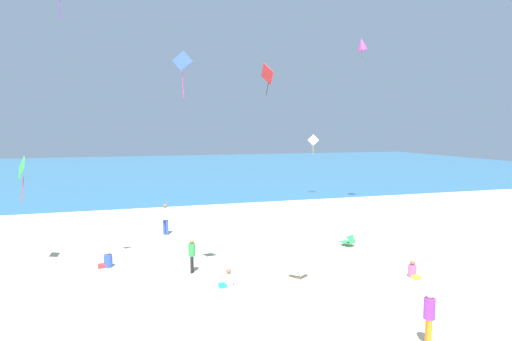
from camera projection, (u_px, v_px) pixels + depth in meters
ground_plane at (231, 247)px, 20.78m from camera, size 120.00×120.00×0.00m
ocean_water at (163, 169)px, 60.60m from camera, size 120.00×60.00×0.05m
beach_chair_mid_beach at (348, 241)px, 20.93m from camera, size 0.72×0.81×0.56m
beach_chair_far_left at (299, 271)px, 16.59m from camera, size 0.87×0.89×0.55m
person_0 at (228, 280)px, 15.57m from camera, size 0.55×0.34×0.68m
person_1 at (107, 261)px, 17.76m from camera, size 0.61×0.37×0.75m
person_2 at (429, 314)px, 11.28m from camera, size 0.40×0.40×1.51m
person_3 at (166, 217)px, 23.13m from camera, size 0.48×0.48×1.72m
person_4 at (192, 253)px, 17.04m from camera, size 0.34×0.34×1.39m
person_5 at (413, 271)px, 16.55m from camera, size 0.33×0.54×0.67m
kite_red at (267, 74)px, 21.80m from camera, size 0.42×1.11×1.62m
kite_white at (313, 140)px, 36.20m from camera, size 0.90×0.44×1.70m
kite_green at (22, 169)px, 17.22m from camera, size 0.38×0.94×1.90m
kite_magenta at (362, 44)px, 30.93m from camera, size 1.01×0.92×1.44m
kite_blue at (182, 63)px, 14.99m from camera, size 0.70×0.38×1.70m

